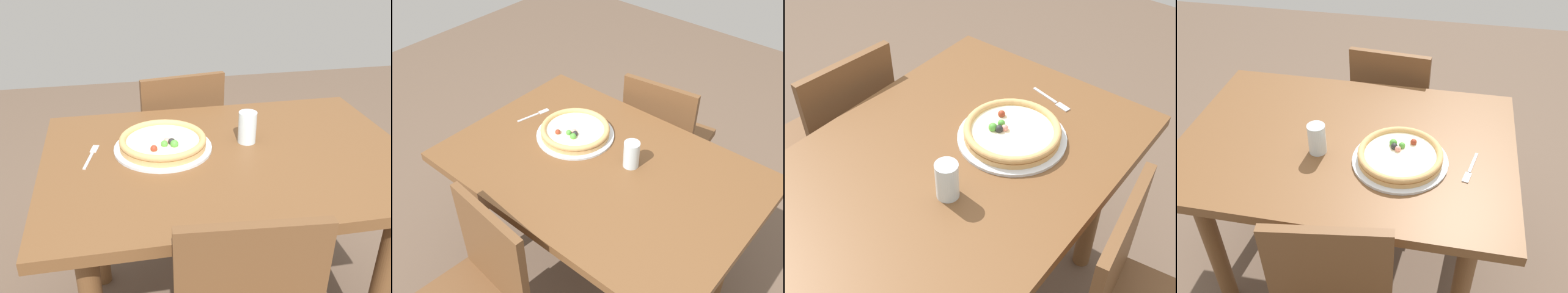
# 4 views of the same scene
# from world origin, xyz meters

# --- Properties ---
(ground_plane) EXTENTS (6.00, 6.00, 0.00)m
(ground_plane) POSITION_xyz_m (0.00, 0.00, 0.00)
(ground_plane) COLOR brown
(dining_table) EXTENTS (1.26, 0.86, 0.76)m
(dining_table) POSITION_xyz_m (0.00, 0.00, 0.65)
(dining_table) COLOR brown
(dining_table) RESTS_ON ground
(chair_far) EXTENTS (0.45, 0.45, 0.87)m
(chair_far) POSITION_xyz_m (-0.09, 0.65, 0.48)
(chair_far) COLOR brown
(chair_far) RESTS_ON ground
(plate) EXTENTS (0.34, 0.34, 0.01)m
(plate) POSITION_xyz_m (-0.22, 0.08, 0.77)
(plate) COLOR silver
(plate) RESTS_ON dining_table
(pizza) EXTENTS (0.30, 0.30, 0.05)m
(pizza) POSITION_xyz_m (-0.22, 0.08, 0.79)
(pizza) COLOR tan
(pizza) RESTS_ON plate
(fork) EXTENTS (0.05, 0.16, 0.00)m
(fork) POSITION_xyz_m (-0.46, 0.08, 0.76)
(fork) COLOR silver
(fork) RESTS_ON dining_table
(drinking_glass) EXTENTS (0.07, 0.07, 0.12)m
(drinking_glass) POSITION_xyz_m (0.09, 0.08, 0.82)
(drinking_glass) COLOR silver
(drinking_glass) RESTS_ON dining_table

